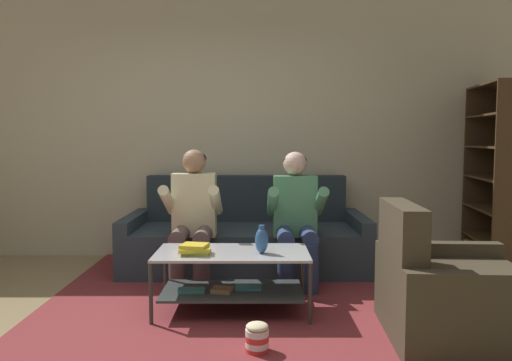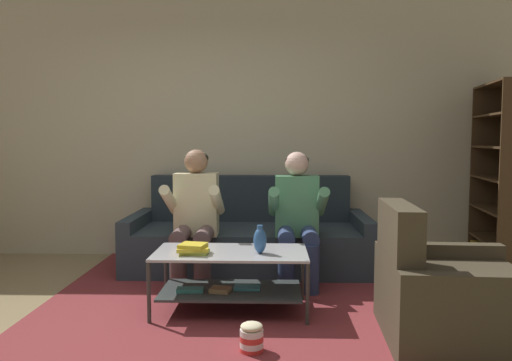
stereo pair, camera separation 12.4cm
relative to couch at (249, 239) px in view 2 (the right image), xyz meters
name	(u,v)px [view 2 (the right image)]	position (x,y,z in m)	size (l,w,h in m)	color
ground	(174,345)	(-0.38, -1.90, -0.28)	(16.80, 16.80, 0.00)	#937F58
back_partition	(216,123)	(-0.38, 0.56, 1.17)	(8.40, 0.12, 2.90)	beige
couch	(249,239)	(0.00, 0.00, 0.00)	(2.33, 0.99, 0.89)	#2D3A42
person_seated_left	(195,212)	(-0.45, -0.58, 0.36)	(0.50, 0.58, 1.18)	brown
person_seated_right	(297,213)	(0.45, -0.59, 0.35)	(0.50, 0.58, 1.16)	navy
coffee_table	(230,272)	(-0.08, -1.29, 0.02)	(1.12, 0.58, 0.45)	#B4B5B9
area_rug	(240,290)	(-0.04, -0.77, -0.28)	(3.00, 3.23, 0.01)	maroon
vase	(260,240)	(0.14, -1.35, 0.27)	(0.09, 0.09, 0.21)	#2C5791
book_stack	(193,249)	(-0.34, -1.38, 0.21)	(0.24, 0.19, 0.07)	#ACB943
bookshelf	(506,187)	(2.46, -0.09, 0.54)	(0.45, 0.95, 1.80)	#46311D
armchair	(449,297)	(1.34, -1.79, 0.00)	(0.92, 0.96, 0.87)	#423828
popcorn_tub	(252,338)	(0.11, -2.00, -0.19)	(0.14, 0.14, 0.19)	red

